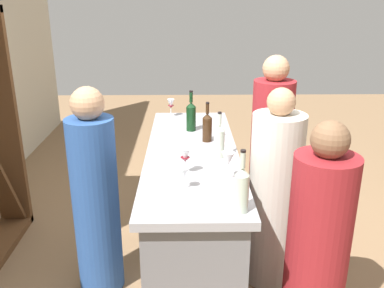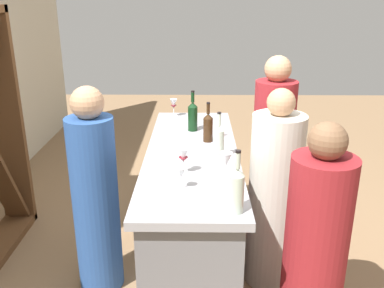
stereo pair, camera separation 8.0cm
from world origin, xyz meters
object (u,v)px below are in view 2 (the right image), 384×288
(wine_bottle_leftmost_clear_pale, at_px, (237,189))
(wine_glass_far_left, at_px, (174,105))
(person_left_guest, at_px, (315,248))
(person_center_guest, at_px, (272,160))
(wine_bottle_second_left_clear_pale, at_px, (219,140))
(person_server_behind, at_px, (95,199))
(wine_glass_near_left, at_px, (226,160))
(person_right_guest, at_px, (274,199))
(wine_bottle_second_right_dark_green, at_px, (193,116))
(wine_glass_near_right, at_px, (181,174))
(wine_glass_near_center, at_px, (183,156))
(wine_bottle_center_amber_brown, at_px, (208,127))

(wine_bottle_leftmost_clear_pale, bearing_deg, wine_glass_far_left, 13.16)
(person_left_guest, relative_size, person_center_guest, 0.88)
(wine_bottle_second_left_clear_pale, bearing_deg, person_server_behind, 94.75)
(wine_glass_near_left, height_order, wine_glass_far_left, wine_glass_near_left)
(person_right_guest, bearing_deg, person_center_guest, -80.23)
(wine_bottle_second_right_dark_green, xyz_separation_m, person_left_guest, (-1.16, -0.73, -0.47))
(wine_bottle_second_left_clear_pale, xyz_separation_m, person_right_guest, (-0.00, -0.40, -0.44))
(wine_glass_near_right, distance_m, wine_glass_far_left, 1.52)
(wine_glass_near_left, relative_size, person_center_guest, 0.11)
(wine_glass_near_center, relative_size, person_right_guest, 0.11)
(wine_bottle_leftmost_clear_pale, bearing_deg, wine_bottle_second_left_clear_pale, 4.08)
(wine_bottle_second_right_dark_green, distance_m, wine_glass_near_left, 0.99)
(person_center_guest, bearing_deg, wine_bottle_second_right_dark_green, -20.10)
(wine_bottle_second_left_clear_pale, relative_size, wine_glass_far_left, 1.97)
(person_center_guest, bearing_deg, wine_glass_far_left, -45.22)
(wine_bottle_leftmost_clear_pale, relative_size, wine_bottle_center_amber_brown, 1.11)
(wine_glass_near_left, distance_m, wine_glass_far_left, 1.44)
(wine_glass_near_center, distance_m, person_left_guest, 0.95)
(wine_glass_near_center, height_order, person_right_guest, person_right_guest)
(person_center_guest, bearing_deg, wine_glass_near_center, 33.25)
(wine_bottle_leftmost_clear_pale, xyz_separation_m, wine_glass_near_right, (0.26, 0.29, -0.03))
(wine_bottle_center_amber_brown, relative_size, person_server_behind, 0.20)
(wine_bottle_center_amber_brown, height_order, person_right_guest, person_right_guest)
(person_left_guest, height_order, person_right_guest, person_right_guest)
(wine_bottle_leftmost_clear_pale, distance_m, wine_glass_near_center, 0.57)
(person_center_guest, bearing_deg, wine_bottle_second_left_clear_pale, 32.79)
(wine_glass_near_right, relative_size, person_server_behind, 0.09)
(wine_bottle_second_left_clear_pale, xyz_separation_m, person_left_guest, (-0.57, -0.55, -0.47))
(wine_glass_near_right, bearing_deg, person_left_guest, -95.01)
(wine_bottle_leftmost_clear_pale, distance_m, person_left_guest, 0.71)
(wine_glass_near_left, bearing_deg, person_server_behind, 70.84)
(person_right_guest, distance_m, person_server_behind, 1.26)
(wine_bottle_second_right_dark_green, xyz_separation_m, person_right_guest, (-0.59, -0.59, -0.44))
(wine_glass_near_center, height_order, person_left_guest, person_left_guest)
(wine_bottle_leftmost_clear_pale, distance_m, wine_glass_far_left, 1.82)
(wine_bottle_center_amber_brown, height_order, person_server_behind, person_server_behind)
(wine_bottle_second_left_clear_pale, relative_size, person_right_guest, 0.22)
(wine_bottle_second_left_clear_pale, height_order, person_center_guest, person_center_guest)
(person_server_behind, bearing_deg, wine_glass_far_left, 67.30)
(person_right_guest, bearing_deg, wine_glass_far_left, -35.88)
(wine_glass_near_center, relative_size, person_center_guest, 0.10)
(person_center_guest, bearing_deg, wine_glass_near_right, 39.55)
(wine_bottle_second_left_clear_pale, relative_size, wine_glass_near_center, 1.95)
(wine_bottle_leftmost_clear_pale, bearing_deg, person_left_guest, -68.48)
(wine_glass_near_center, relative_size, wine_glass_far_left, 1.01)
(wine_bottle_second_right_dark_green, distance_m, person_left_guest, 1.45)
(wine_glass_far_left, bearing_deg, person_right_guest, -142.81)
(wine_glass_near_left, bearing_deg, wine_bottle_leftmost_clear_pale, -175.56)
(wine_bottle_second_right_dark_green, bearing_deg, person_server_behind, 134.45)
(wine_bottle_leftmost_clear_pale, height_order, person_server_behind, person_server_behind)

